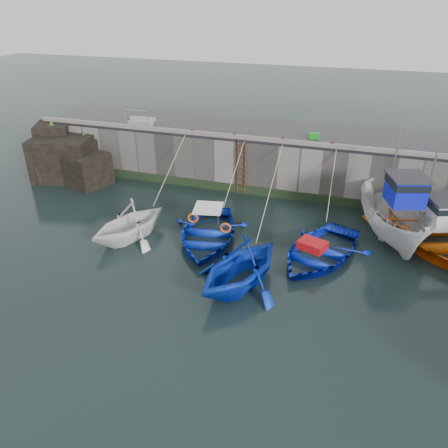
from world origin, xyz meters
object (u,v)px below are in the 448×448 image
(ladder, at_px, (241,167))
(fish_crate, at_px, (314,136))
(boat_near_white, at_px, (131,237))
(bollard_b, at_px, (235,135))
(boat_near_blue, at_px, (207,239))
(boat_near_navy, at_px, (319,257))
(boat_far_orange, at_px, (432,231))
(bollard_a, at_px, (193,131))
(boat_far_white, at_px, (394,218))
(bollard_d, at_px, (332,144))
(boat_near_blacktrim, at_px, (240,285))
(bollard_c, at_px, (283,140))
(bollard_e, at_px, (397,150))

(ladder, xyz_separation_m, fish_crate, (3.68, 1.48, 1.73))
(boat_near_white, xyz_separation_m, bollard_b, (3.07, 6.88, 3.30))
(boat_near_blue, distance_m, boat_near_navy, 5.22)
(boat_near_blue, bearing_deg, boat_far_orange, 6.71)
(boat_near_blue, xyz_separation_m, bollard_b, (-0.44, 5.92, 3.30))
(bollard_a, bearing_deg, boat_far_white, -15.23)
(boat_far_orange, bearing_deg, bollard_d, 132.12)
(boat_far_white, bearing_deg, bollard_d, 120.57)
(boat_near_blue, distance_m, bollard_b, 6.79)
(boat_far_orange, distance_m, bollard_b, 11.19)
(bollard_b, bearing_deg, boat_near_blue, -85.70)
(boat_far_orange, distance_m, fish_crate, 7.93)
(boat_near_blue, bearing_deg, boat_near_blacktrim, -61.26)
(boat_far_white, xyz_separation_m, boat_far_orange, (1.77, 0.27, -0.55))
(boat_near_blue, relative_size, bollard_c, 19.17)
(boat_far_white, relative_size, bollard_d, 23.76)
(boat_near_blue, xyz_separation_m, boat_near_navy, (5.21, 0.06, 0.00))
(bollard_b, bearing_deg, boat_near_navy, -45.97)
(bollard_e, bearing_deg, boat_far_white, -86.36)
(boat_far_white, height_order, bollard_b, boat_far_white)
(boat_near_blue, xyz_separation_m, boat_far_white, (8.25, 2.87, 1.02))
(bollard_a, distance_m, bollard_d, 7.80)
(boat_near_white, distance_m, bollard_e, 13.86)
(boat_near_navy, relative_size, boat_far_white, 0.80)
(boat_near_blacktrim, bearing_deg, boat_near_white, -177.66)
(boat_far_white, distance_m, bollard_d, 5.10)
(ladder, bearing_deg, boat_far_white, -18.31)
(ladder, distance_m, boat_far_orange, 10.32)
(boat_near_navy, bearing_deg, boat_far_orange, 52.82)
(ladder, xyz_separation_m, boat_near_blue, (-0.06, -5.58, -1.59))
(boat_far_orange, bearing_deg, boat_near_white, 177.25)
(boat_near_blacktrim, xyz_separation_m, bollard_c, (-0.24, 8.94, 3.30))
(bollard_a, relative_size, bollard_c, 1.00)
(boat_near_white, relative_size, bollard_d, 14.80)
(ladder, xyz_separation_m, bollard_c, (2.20, 0.34, 1.71))
(boat_near_blue, distance_m, bollard_d, 8.34)
(boat_near_white, xyz_separation_m, boat_far_orange, (13.53, 4.11, 0.48))
(fish_crate, height_order, bollard_b, fish_crate)
(boat_near_blacktrim, bearing_deg, bollard_e, 79.41)
(ladder, relative_size, boat_far_orange, 0.38)
(boat_near_white, distance_m, bollard_b, 8.23)
(bollard_c, height_order, bollard_e, same)
(bollard_a, bearing_deg, bollard_e, 0.00)
(bollard_e, bearing_deg, boat_far_orange, -54.71)
(boat_near_white, xyz_separation_m, boat_far_white, (11.77, 3.83, 1.02))
(boat_near_white, distance_m, boat_near_blacktrim, 6.35)
(boat_near_blacktrim, height_order, boat_far_white, boat_far_white)
(ladder, distance_m, boat_near_white, 7.63)
(bollard_e, bearing_deg, ladder, -177.60)
(boat_near_navy, relative_size, bollard_e, 18.90)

